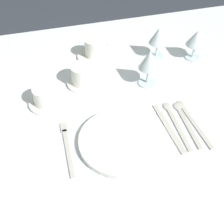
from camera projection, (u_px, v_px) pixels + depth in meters
ground_plane at (111, 201)px, 1.61m from camera, size 6.00×6.00×0.00m
dining_table at (111, 114)px, 1.14m from camera, size 1.80×1.11×0.74m
dinner_plate at (122, 141)px, 0.93m from camera, size 0.27×0.27×0.02m
fork_outer at (67, 146)px, 0.93m from camera, size 0.02×0.22×0.00m
dinner_knife at (169, 129)px, 0.98m from camera, size 0.03×0.23×0.00m
spoon_soup at (174, 119)px, 1.01m from camera, size 0.03×0.22×0.01m
spoon_dessert at (184, 118)px, 1.01m from camera, size 0.03×0.21×0.01m
spoon_tea at (190, 117)px, 1.01m from camera, size 0.03×0.23×0.01m
saucer_left at (95, 56)px, 1.26m from camera, size 0.14×0.14×0.01m
coffee_cup_left at (95, 47)px, 1.24m from camera, size 0.10×0.08×0.07m
saucer_right at (46, 103)px, 1.06m from camera, size 0.12×0.12×0.01m
coffee_cup_right at (45, 95)px, 1.03m from camera, size 0.10×0.08×0.06m
saucer_far at (83, 83)px, 1.14m from camera, size 0.12×0.12×0.01m
coffee_cup_far at (83, 74)px, 1.11m from camera, size 0.11×0.09×0.07m
wine_glass_centre at (158, 37)px, 1.20m from camera, size 0.07×0.07×0.13m
wine_glass_left at (196, 39)px, 1.20m from camera, size 0.08×0.08×0.13m
wine_glass_right at (149, 61)px, 1.07m from camera, size 0.08×0.08×0.15m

